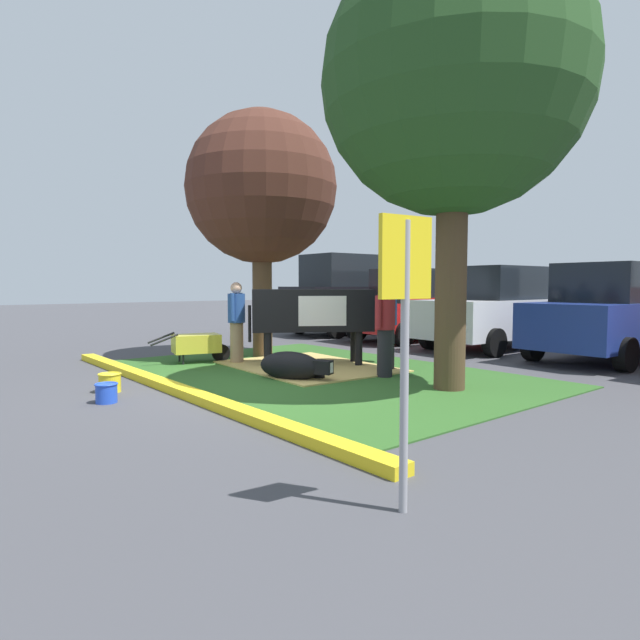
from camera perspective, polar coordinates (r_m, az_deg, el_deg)
ground_plane at (r=8.25m, az=-7.01°, el=-7.20°), size 80.00×80.00×0.00m
grass_island at (r=9.42m, az=-0.20°, el=-5.73°), size 7.63×5.08×0.02m
curb_yellow at (r=8.02m, az=-15.40°, el=-7.20°), size 8.83×0.24×0.12m
hay_bedding at (r=10.00m, az=-1.33°, el=-5.08°), size 3.32×2.56×0.04m
shade_tree_left at (r=11.65m, az=-6.37°, el=13.91°), size 3.23×3.23×5.26m
shade_tree_right at (r=8.54m, az=14.34°, el=23.64°), size 3.87×3.87×6.45m
cow_holstein at (r=10.12m, az=-0.23°, el=1.01°), size 2.01×2.83×1.53m
calf_lying at (r=8.69m, az=-3.05°, el=-5.02°), size 1.31×0.91×0.48m
person_handler at (r=10.52m, az=-9.04°, el=-0.04°), size 0.36×0.44×1.63m
person_visitor_near at (r=8.93m, az=7.06°, el=-0.76°), size 0.34×0.51×1.61m
person_visitor_far at (r=9.68m, az=7.34°, el=-0.27°), size 0.47×0.34×1.65m
wheelbarrow at (r=10.86m, az=-13.15°, el=-2.55°), size 0.87×1.62×0.63m
parking_sign at (r=3.60m, az=9.22°, el=1.63°), size 0.09×0.44×2.04m
bucket_yellow at (r=8.35m, az=-21.85°, el=-6.29°), size 0.33×0.33×0.28m
bucket_blue at (r=7.64m, az=-22.17°, el=-7.30°), size 0.30×0.30×0.26m
suv_dark_grey at (r=17.04m, az=3.70°, el=2.81°), size 2.24×4.66×2.52m
sedan_red at (r=15.24m, az=10.35°, el=1.56°), size 2.14×4.46×2.02m
hatchback_white at (r=13.67m, az=18.71°, el=1.16°), size 2.14×4.46×2.02m
sedan_blue at (r=12.58m, az=29.06°, el=0.66°), size 2.14×4.46×2.02m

